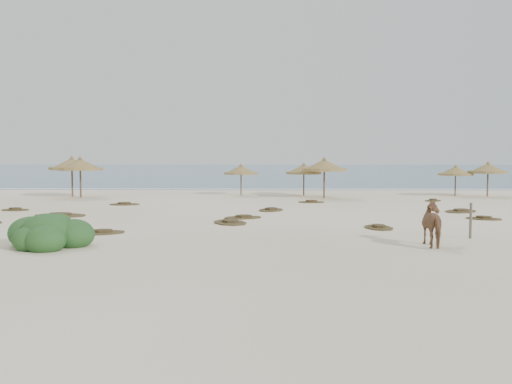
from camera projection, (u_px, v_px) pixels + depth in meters
The scene contains 25 objects.
ground at pixel (271, 228), 24.79m from camera, with size 160.00×160.00×0.00m, color #F5E3C9.
ocean at pixel (267, 171), 99.60m from camera, with size 200.00×100.00×0.01m, color #2D5887.
foam_line at pixel (269, 189), 50.72m from camera, with size 70.00×0.60×0.01m, color white.
palapa_0 at pixel (72, 165), 41.93m from camera, with size 4.11×4.11×3.08m.
palapa_1 at pixel (80, 165), 41.46m from camera, with size 3.36×3.36×3.05m.
palapa_2 at pixel (241, 170), 43.64m from camera, with size 2.89×2.89×2.47m.
palapa_3 at pixel (304, 170), 43.05m from camera, with size 3.08×3.08×2.54m.
palapa_4 at pixel (324, 166), 40.78m from camera, with size 4.01×4.01×3.00m.
palapa_5 at pixel (456, 171), 42.68m from camera, with size 2.58×2.58×2.40m.
palapa_6 at pixel (488, 169), 42.30m from camera, with size 3.76×3.76×2.66m.
horse at pixel (436, 224), 19.94m from camera, with size 0.84×1.84×1.55m, color brown.
fence_post_near at pixel (471, 221), 21.76m from camera, with size 0.10×0.10×1.37m, color brown.
bush at pixel (48, 234), 19.78m from camera, with size 3.05×2.69×1.37m.
scrub_1 at pixel (60, 215), 29.47m from camera, with size 3.02×2.22×0.16m.
scrub_2 at pixel (243, 217), 28.50m from camera, with size 2.26×1.87×0.16m.
scrub_3 at pixel (271, 210), 32.24m from camera, with size 1.83×2.30×0.16m.
scrub_4 at pixel (484, 218), 28.04m from camera, with size 2.01×1.75×0.16m.
scrub_5 at pixel (461, 211), 31.54m from camera, with size 2.62×2.60×0.16m.
scrub_6 at pixel (124, 204), 35.76m from camera, with size 2.00×1.39×0.16m.
scrub_7 at pixel (311, 202), 37.38m from camera, with size 1.74×1.14×0.16m.
scrub_8 at pixel (15, 209), 32.32m from camera, with size 1.74×1.25×0.16m.
scrub_9 at pixel (230, 222), 26.47m from camera, with size 2.16×2.61×0.16m.
scrub_10 at pixel (433, 200), 38.44m from camera, with size 1.67×1.70×0.16m.
scrub_11 at pixel (102, 232), 23.16m from camera, with size 2.13×1.76×0.16m.
scrub_12 at pixel (379, 227), 24.69m from camera, with size 1.42×1.94×0.16m.
Camera 1 is at (-0.20, -24.63, 3.30)m, focal length 40.00 mm.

